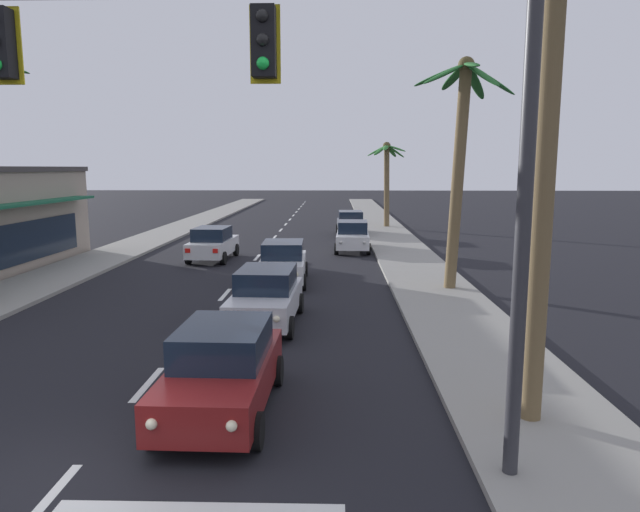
% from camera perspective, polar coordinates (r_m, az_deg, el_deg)
% --- Properties ---
extents(ground_plane, '(220.00, 220.00, 0.00)m').
position_cam_1_polar(ground_plane, '(9.83, -24.59, -20.18)').
color(ground_plane, black).
extents(sidewalk_right, '(3.20, 110.00, 0.14)m').
position_cam_1_polar(sidewalk_right, '(28.29, 9.09, -0.55)').
color(sidewalk_right, gray).
rests_on(sidewalk_right, ground).
extents(sidewalk_left, '(3.20, 110.00, 0.14)m').
position_cam_1_polar(sidewalk_left, '(30.44, -21.44, -0.40)').
color(sidewalk_left, gray).
rests_on(sidewalk_left, ground).
extents(lane_markings, '(4.28, 89.88, 0.01)m').
position_cam_1_polar(lane_markings, '(28.70, -5.72, -0.49)').
color(lane_markings, silver).
rests_on(lane_markings, ground).
extents(traffic_signal_mast, '(11.20, 0.41, 7.61)m').
position_cam_1_polar(traffic_signal_mast, '(8.04, -3.89, 14.88)').
color(traffic_signal_mast, '#2D2D33').
rests_on(traffic_signal_mast, ground).
extents(sedan_lead_at_stop_bar, '(2.03, 4.48, 1.68)m').
position_cam_1_polar(sedan_lead_at_stop_bar, '(11.19, -9.72, -11.07)').
color(sedan_lead_at_stop_bar, maroon).
rests_on(sedan_lead_at_stop_bar, ground).
extents(sedan_third_in_queue, '(2.08, 4.50, 1.68)m').
position_cam_1_polar(sedan_third_in_queue, '(17.04, -5.43, -4.03)').
color(sedan_third_in_queue, silver).
rests_on(sedan_third_in_queue, ground).
extents(sedan_fifth_in_queue, '(2.04, 4.49, 1.68)m').
position_cam_1_polar(sedan_fifth_in_queue, '(23.07, -3.73, -0.61)').
color(sedan_fifth_in_queue, silver).
rests_on(sedan_fifth_in_queue, ground).
extents(sedan_oncoming_far, '(2.09, 4.50, 1.68)m').
position_cam_1_polar(sedan_oncoming_far, '(29.26, -10.71, 1.26)').
color(sedan_oncoming_far, silver).
rests_on(sedan_oncoming_far, ground).
extents(sedan_parked_nearest_kerb, '(2.05, 4.49, 1.68)m').
position_cam_1_polar(sedan_parked_nearest_kerb, '(31.92, 3.29, 2.03)').
color(sedan_parked_nearest_kerb, silver).
rests_on(sedan_parked_nearest_kerb, ground).
extents(sedan_parked_mid_kerb, '(2.01, 4.48, 1.68)m').
position_cam_1_polar(sedan_parked_mid_kerb, '(39.32, 3.08, 3.32)').
color(sedan_parked_mid_kerb, '#4C515B').
rests_on(sedan_parked_mid_kerb, ground).
extents(palm_right_nearest, '(4.30, 4.56, 9.85)m').
position_cam_1_polar(palm_right_nearest, '(10.74, 22.47, 20.66)').
color(palm_right_nearest, brown).
rests_on(palm_right_nearest, ground).
extents(palm_right_second, '(3.64, 4.02, 8.58)m').
position_cam_1_polar(palm_right_second, '(21.77, 13.92, 11.26)').
color(palm_right_second, brown).
rests_on(palm_right_second, ground).
extents(palm_right_farthest, '(3.00, 3.35, 6.58)m').
position_cam_1_polar(palm_right_farthest, '(44.26, 6.71, 8.65)').
color(palm_right_farthest, brown).
rests_on(palm_right_farthest, ground).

